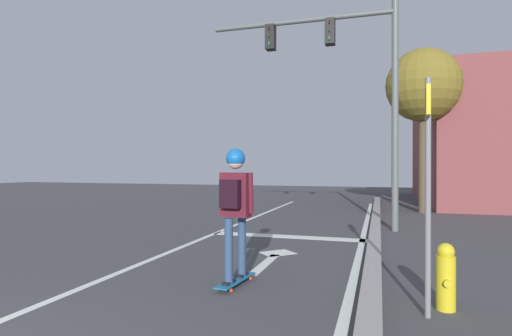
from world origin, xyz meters
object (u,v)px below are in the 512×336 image
at_px(skateboard, 236,280).
at_px(traffic_signal_mast, 344,69).
at_px(skater, 235,196).
at_px(roadside_tree, 423,87).
at_px(street_sign_post, 428,162).
at_px(fire_hydrant, 446,277).

relative_size(skateboard, traffic_signal_mast, 0.16).
distance_m(skater, roadside_tree, 10.48).
relative_size(street_sign_post, roadside_tree, 0.45).
xyz_separation_m(traffic_signal_mast, street_sign_post, (1.32, -5.71, -2.37)).
distance_m(skateboard, street_sign_post, 2.79).
bearing_deg(fire_hydrant, roadside_tree, 85.84).
bearing_deg(roadside_tree, street_sign_post, -95.24).
bearing_deg(skateboard, skater, -96.65).
bearing_deg(street_sign_post, skater, 168.62).
distance_m(skater, traffic_signal_mast, 6.03).
distance_m(skater, fire_hydrant, 2.62).
bearing_deg(traffic_signal_mast, fire_hydrant, -74.21).
bearing_deg(street_sign_post, skateboard, 168.24).
relative_size(skater, fire_hydrant, 2.36).
bearing_deg(roadside_tree, fire_hydrant, -94.16).
bearing_deg(traffic_signal_mast, skateboard, -100.29).
bearing_deg(skateboard, fire_hydrant, -4.34).
bearing_deg(skateboard, roadside_tree, 71.42).
height_order(traffic_signal_mast, fire_hydrant, traffic_signal_mast).
xyz_separation_m(skateboard, roadside_tree, (3.19, 9.49, 4.14)).
bearing_deg(skater, street_sign_post, -11.38).
distance_m(skateboard, traffic_signal_mast, 6.60).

